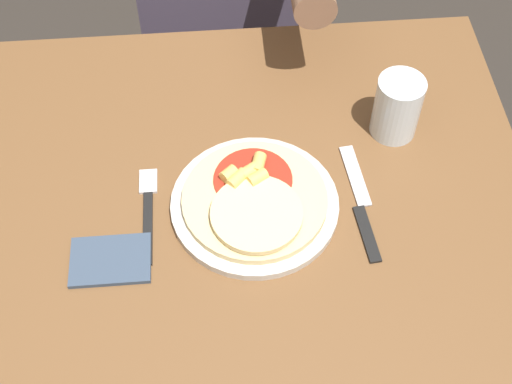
# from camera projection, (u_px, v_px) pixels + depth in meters

# --- Properties ---
(ground_plane) EXTENTS (8.00, 8.00, 0.00)m
(ground_plane) POSITION_uv_depth(u_px,v_px,m) (235.00, 372.00, 1.70)
(ground_plane) COLOR #2D2823
(dining_table) EXTENTS (0.98, 0.76, 0.73)m
(dining_table) POSITION_uv_depth(u_px,v_px,m) (226.00, 238.00, 1.22)
(dining_table) COLOR brown
(dining_table) RESTS_ON ground_plane
(plate) EXTENTS (0.26, 0.26, 0.01)m
(plate) POSITION_uv_depth(u_px,v_px,m) (256.00, 205.00, 1.09)
(plate) COLOR beige
(plate) RESTS_ON dining_table
(pizza) EXTENTS (0.22, 0.22, 0.04)m
(pizza) POSITION_uv_depth(u_px,v_px,m) (256.00, 200.00, 1.08)
(pizza) COLOR #E0C689
(pizza) RESTS_ON plate
(fork) EXTENTS (0.03, 0.18, 0.00)m
(fork) POSITION_uv_depth(u_px,v_px,m) (149.00, 208.00, 1.09)
(fork) COLOR black
(fork) RESTS_ON dining_table
(knife) EXTENTS (0.03, 0.22, 0.00)m
(knife) POSITION_uv_depth(u_px,v_px,m) (362.00, 203.00, 1.10)
(knife) COLOR black
(knife) RESTS_ON dining_table
(drinking_glass) EXTENTS (0.08, 0.08, 0.11)m
(drinking_glass) POSITION_uv_depth(u_px,v_px,m) (398.00, 107.00, 1.15)
(drinking_glass) COLOR silver
(drinking_glass) RESTS_ON dining_table
(napkin) EXTENTS (0.12, 0.08, 0.01)m
(napkin) POSITION_uv_depth(u_px,v_px,m) (112.00, 260.00, 1.04)
(napkin) COLOR #38475B
(napkin) RESTS_ON dining_table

